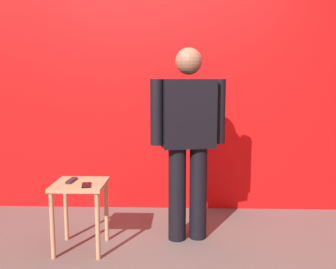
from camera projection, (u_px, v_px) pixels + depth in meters
The scene contains 5 objects.
back_wall_red at pixel (189, 52), 4.02m from camera, with size 5.16×0.12×3.39m, color red.
standing_person at pixel (188, 135), 3.27m from camera, with size 0.67×0.31×1.67m.
side_table at pixel (80, 196), 3.12m from camera, with size 0.42×0.42×0.57m.
cell_phone at pixel (86, 185), 3.01m from camera, with size 0.07×0.14×0.01m, color black.
tv_remote at pixel (72, 180), 3.13m from camera, with size 0.04×0.17×0.02m, color black.
Camera 1 is at (-0.09, -2.62, 1.40)m, focal length 40.59 mm.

